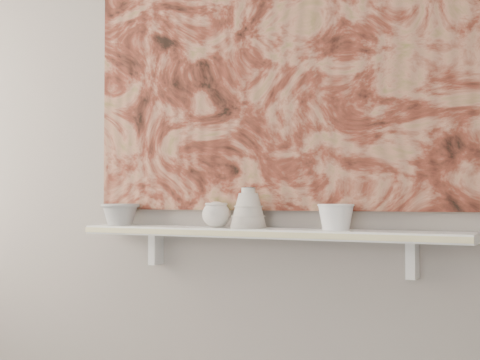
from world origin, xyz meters
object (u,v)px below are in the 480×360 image
Objects in this scene: painting at (273,55)px; bowl_grey at (120,214)px; shelf at (263,233)px; bowl_white at (336,217)px; cup_cream at (216,215)px; bell_vessel at (248,208)px.

painting is 10.05× the size of bowl_grey.
bowl_white reaches higher than shelf.
bowl_white is (0.26, 0.00, 0.06)m from shelf.
bowl_white is at bearing -17.10° from painting.
shelf is 14.10× the size of cup_cream.
painting reaches higher than cup_cream.
painting reaches higher than shelf.
painting reaches higher than bell_vessel.
bowl_grey is 0.43m from cup_cream.
cup_cream is at bearing 180.00° from shelf.
cup_cream is at bearing -156.42° from painting.
painting is 10.68× the size of bell_vessel.
cup_cream is 0.84× the size of bowl_white.
painting is at bearing 23.58° from cup_cream.
bell_vessel is (-0.06, -0.08, -0.54)m from painting.
shelf is 0.19m from cup_cream.
shelf is 9.97× the size of bell_vessel.
painting is 0.55m from bell_vessel.
bell_vessel is (0.13, 0.00, 0.02)m from cup_cream.
bell_vessel is 1.19× the size of bowl_white.
bell_vessel reaches higher than cup_cream.
bell_vessel is at bearing -124.88° from painting.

